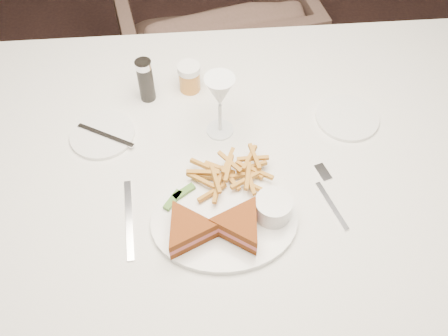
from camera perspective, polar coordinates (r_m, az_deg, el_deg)
ground at (r=1.81m, az=-1.57°, el=-16.43°), size 5.00×5.00×0.00m
table at (r=1.50m, az=0.03°, el=-8.31°), size 1.61×1.15×0.75m
chair_far at (r=2.15m, az=-1.75°, el=14.77°), size 0.86×0.83×0.73m
table_setting at (r=1.12m, az=-0.44°, el=-0.77°), size 0.78×0.59×0.18m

